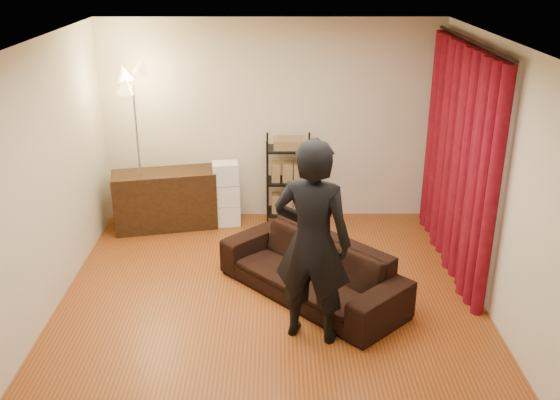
{
  "coord_description": "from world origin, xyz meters",
  "views": [
    {
      "loc": [
        0.06,
        -5.62,
        3.49
      ],
      "look_at": [
        0.1,
        0.3,
        1.1
      ],
      "focal_mm": 40.0,
      "sensor_mm": 36.0,
      "label": 1
    }
  ],
  "objects_px": {
    "media_cabinet": "(165,200)",
    "wire_shelf": "(288,181)",
    "sofa": "(312,269)",
    "person": "(312,243)",
    "floor_lamp": "(138,152)",
    "storage_boxes": "(226,194)"
  },
  "relations": [
    {
      "from": "media_cabinet",
      "to": "wire_shelf",
      "type": "height_order",
      "value": "wire_shelf"
    },
    {
      "from": "sofa",
      "to": "person",
      "type": "relative_size",
      "value": 1.06
    },
    {
      "from": "person",
      "to": "media_cabinet",
      "type": "xyz_separation_m",
      "value": [
        -1.81,
        2.57,
        -0.61
      ]
    },
    {
      "from": "floor_lamp",
      "to": "sofa",
      "type": "bearing_deg",
      "value": -38.51
    },
    {
      "from": "sofa",
      "to": "storage_boxes",
      "type": "height_order",
      "value": "storage_boxes"
    },
    {
      "from": "media_cabinet",
      "to": "floor_lamp",
      "type": "distance_m",
      "value": 0.76
    },
    {
      "from": "storage_boxes",
      "to": "sofa",
      "type": "bearing_deg",
      "value": -60.86
    },
    {
      "from": "person",
      "to": "sofa",
      "type": "bearing_deg",
      "value": -75.87
    },
    {
      "from": "person",
      "to": "media_cabinet",
      "type": "height_order",
      "value": "person"
    },
    {
      "from": "person",
      "to": "media_cabinet",
      "type": "bearing_deg",
      "value": -37.15
    },
    {
      "from": "wire_shelf",
      "to": "floor_lamp",
      "type": "distance_m",
      "value": 1.99
    },
    {
      "from": "person",
      "to": "media_cabinet",
      "type": "distance_m",
      "value": 3.2
    },
    {
      "from": "sofa",
      "to": "wire_shelf",
      "type": "xyz_separation_m",
      "value": [
        -0.21,
        1.92,
        0.3
      ]
    },
    {
      "from": "storage_boxes",
      "to": "person",
      "type": "bearing_deg",
      "value": -69.19
    },
    {
      "from": "sofa",
      "to": "wire_shelf",
      "type": "height_order",
      "value": "wire_shelf"
    },
    {
      "from": "sofa",
      "to": "person",
      "type": "bearing_deg",
      "value": -46.81
    },
    {
      "from": "sofa",
      "to": "media_cabinet",
      "type": "bearing_deg",
      "value": -177.57
    },
    {
      "from": "storage_boxes",
      "to": "wire_shelf",
      "type": "xyz_separation_m",
      "value": [
        0.84,
        0.03,
        0.17
      ]
    },
    {
      "from": "media_cabinet",
      "to": "person",
      "type": "bearing_deg",
      "value": -66.62
    },
    {
      "from": "person",
      "to": "storage_boxes",
      "type": "bearing_deg",
      "value": -51.5
    },
    {
      "from": "sofa",
      "to": "floor_lamp",
      "type": "bearing_deg",
      "value": -171.75
    },
    {
      "from": "storage_boxes",
      "to": "wire_shelf",
      "type": "distance_m",
      "value": 0.86
    }
  ]
}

